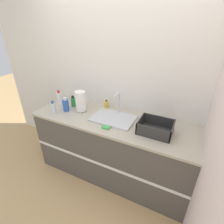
{
  "coord_description": "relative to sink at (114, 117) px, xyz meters",
  "views": [
    {
      "loc": [
        0.82,
        -1.35,
        2.02
      ],
      "look_at": [
        0.0,
        0.3,
        1.02
      ],
      "focal_mm": 28.0,
      "sensor_mm": 36.0,
      "label": 1
    }
  ],
  "objects": [
    {
      "name": "sink",
      "position": [
        0.0,
        0.0,
        0.0
      ],
      "size": [
        0.52,
        0.37,
        0.3
      ],
      "color": "silver",
      "rests_on": "counter_cabinet"
    },
    {
      "name": "sponge",
      "position": [
        0.01,
        -0.23,
        -0.01
      ],
      "size": [
        0.09,
        0.06,
        0.02
      ],
      "color": "#4CB259",
      "rests_on": "counter_cabinet"
    },
    {
      "name": "counter_cabinet",
      "position": [
        -0.0,
        -0.02,
        -0.47
      ],
      "size": [
        2.08,
        0.7,
        0.9
      ],
      "color": "#514C47",
      "rests_on": "ground_plane"
    },
    {
      "name": "paper_towel_roll",
      "position": [
        -0.49,
        -0.01,
        0.12
      ],
      "size": [
        0.14,
        0.14,
        0.28
      ],
      "color": "#4C4C51",
      "rests_on": "counter_cabinet"
    },
    {
      "name": "wall_right",
      "position": [
        1.06,
        -0.02,
        0.38
      ],
      "size": [
        0.06,
        2.68,
        2.6
      ],
      "color": "silver",
      "rests_on": "ground_plane"
    },
    {
      "name": "bottle_white_spray",
      "position": [
        -0.89,
        0.03,
        0.07
      ],
      "size": [
        0.07,
        0.07,
        0.21
      ],
      "color": "white",
      "rests_on": "counter_cabinet"
    },
    {
      "name": "bottle_clear",
      "position": [
        -0.77,
        -0.22,
        0.06
      ],
      "size": [
        0.06,
        0.06,
        0.18
      ],
      "color": "silver",
      "rests_on": "counter_cabinet"
    },
    {
      "name": "dish_rack",
      "position": [
        0.54,
        -0.06,
        0.03
      ],
      "size": [
        0.37,
        0.27,
        0.14
      ],
      "color": "#2D2D2D",
      "rests_on": "counter_cabinet"
    },
    {
      "name": "bottle_green",
      "position": [
        -0.67,
        0.06,
        0.05
      ],
      "size": [
        0.06,
        0.06,
        0.16
      ],
      "color": "#2D8C3D",
      "rests_on": "counter_cabinet"
    },
    {
      "name": "soap_dispenser",
      "position": [
        -0.22,
        0.21,
        0.04
      ],
      "size": [
        0.05,
        0.05,
        0.13
      ],
      "color": "gold",
      "rests_on": "counter_cabinet"
    },
    {
      "name": "wall_back",
      "position": [
        -0.0,
        0.35,
        0.38
      ],
      "size": [
        4.46,
        0.06,
        2.6
      ],
      "color": "silver",
      "rests_on": "ground_plane"
    },
    {
      "name": "ground_plane",
      "position": [
        -0.0,
        -0.36,
        -0.92
      ],
      "size": [
        12.0,
        12.0,
        0.0
      ],
      "primitive_type": "plane",
      "color": "tan"
    },
    {
      "name": "bottle_blue",
      "position": [
        -0.67,
        -0.09,
        0.07
      ],
      "size": [
        0.08,
        0.08,
        0.19
      ],
      "color": "#2D56B7",
      "rests_on": "counter_cabinet"
    }
  ]
}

